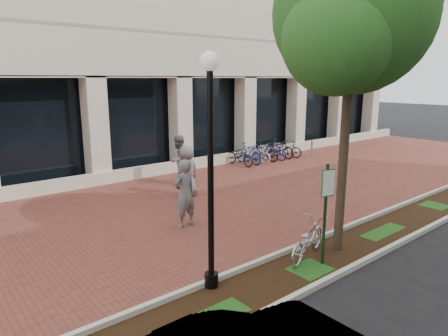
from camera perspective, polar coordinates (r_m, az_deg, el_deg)
ground at (r=13.83m, az=-1.72°, el=-4.71°), size 120.00×120.00×0.00m
brick_plaza at (r=13.83m, az=-1.72°, el=-4.69°), size 40.00×9.00×0.01m
planting_strip at (r=10.45m, az=16.57°, el=-11.14°), size 40.00×1.50×0.01m
curb_plaza_side at (r=10.82m, az=13.27°, el=-9.78°), size 40.00×0.12×0.12m
curb_street_side at (r=10.07m, az=20.19°, el=-11.98°), size 40.00×0.12×0.12m
parking_sign at (r=9.06m, az=14.38°, el=-4.65°), size 0.34×0.07×2.34m
lamppost at (r=7.53m, az=-1.94°, el=0.91°), size 0.36×0.36×4.61m
street_tree at (r=9.77m, az=17.88°, el=18.90°), size 4.22×3.52×7.27m
locked_bicycle at (r=9.66m, az=11.81°, el=-9.94°), size 1.85×1.10×0.92m
pedestrian_left at (r=11.30m, az=-5.63°, el=-3.61°), size 0.76×0.55×1.95m
pedestrian_mid at (r=15.81m, az=-6.52°, el=1.12°), size 1.16×1.03×1.97m
pedestrian_right at (r=14.19m, az=-5.29°, el=-0.43°), size 0.94×0.65×1.85m
bollard at (r=22.04m, az=12.41°, el=2.79°), size 0.12×0.12×0.91m
bike_rack_cluster at (r=20.46m, az=5.75°, el=2.35°), size 4.21×1.89×1.04m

